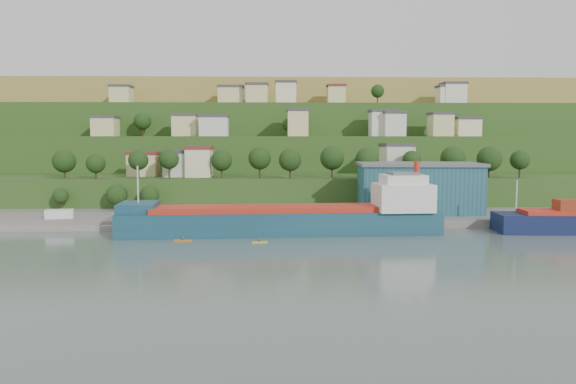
{
  "coord_description": "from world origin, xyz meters",
  "views": [
    {
      "loc": [
        -5.23,
        -113.56,
        20.24
      ],
      "look_at": [
        -1.63,
        15.0,
        8.68
      ],
      "focal_mm": 35.0,
      "sensor_mm": 36.0,
      "label": 1
    }
  ],
  "objects_px": {
    "warehouse": "(418,187)",
    "kayak_orange": "(183,240)",
    "cargo_ship_near": "(291,221)",
    "caravan": "(60,216)"
  },
  "relations": [
    {
      "from": "warehouse",
      "to": "kayak_orange",
      "type": "bearing_deg",
      "value": -148.02
    },
    {
      "from": "warehouse",
      "to": "kayak_orange",
      "type": "relative_size",
      "value": 8.75
    },
    {
      "from": "cargo_ship_near",
      "to": "warehouse",
      "type": "height_order",
      "value": "cargo_ship_near"
    },
    {
      "from": "kayak_orange",
      "to": "warehouse",
      "type": "bearing_deg",
      "value": 32.98
    },
    {
      "from": "cargo_ship_near",
      "to": "kayak_orange",
      "type": "height_order",
      "value": "cargo_ship_near"
    },
    {
      "from": "caravan",
      "to": "kayak_orange",
      "type": "bearing_deg",
      "value": -44.03
    },
    {
      "from": "cargo_ship_near",
      "to": "caravan",
      "type": "height_order",
      "value": "cargo_ship_near"
    },
    {
      "from": "cargo_ship_near",
      "to": "kayak_orange",
      "type": "relative_size",
      "value": 19.28
    },
    {
      "from": "kayak_orange",
      "to": "caravan",
      "type": "bearing_deg",
      "value": 152.33
    },
    {
      "from": "warehouse",
      "to": "kayak_orange",
      "type": "height_order",
      "value": "warehouse"
    }
  ]
}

